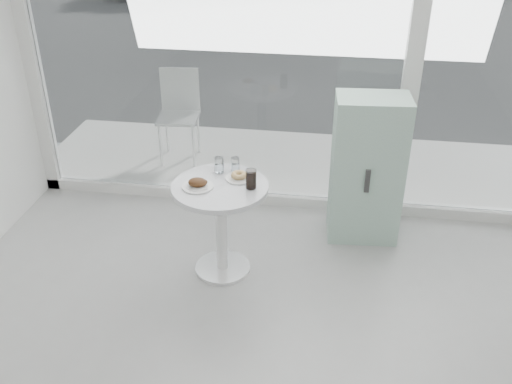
% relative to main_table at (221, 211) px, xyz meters
% --- Properties ---
extents(room_shell, '(6.00, 6.00, 6.00)m').
position_rel_main_table_xyz_m(room_shell, '(0.50, -2.46, 1.36)').
color(room_shell, white).
rests_on(room_shell, ground).
extents(storefront, '(5.00, 0.14, 3.00)m').
position_rel_main_table_xyz_m(storefront, '(0.57, 1.10, 1.16)').
color(storefront, white).
rests_on(storefront, ground).
extents(main_table, '(0.72, 0.72, 0.77)m').
position_rel_main_table_xyz_m(main_table, '(0.00, 0.00, 0.00)').
color(main_table, white).
rests_on(main_table, ground).
extents(patio_deck, '(5.60, 1.60, 0.05)m').
position_rel_main_table_xyz_m(patio_deck, '(0.50, 1.90, -0.53)').
color(patio_deck, white).
rests_on(patio_deck, ground).
extents(mint_cabinet, '(0.61, 0.43, 1.26)m').
position_rel_main_table_xyz_m(mint_cabinet, '(1.09, 0.69, 0.08)').
color(mint_cabinet, '#82A795').
rests_on(mint_cabinet, ground).
extents(patio_chair, '(0.45, 0.45, 0.95)m').
position_rel_main_table_xyz_m(patio_chair, '(-0.84, 1.88, 0.04)').
color(patio_chair, white).
rests_on(patio_chair, patio_deck).
extents(plate_fritter, '(0.23, 0.23, 0.07)m').
position_rel_main_table_xyz_m(plate_fritter, '(-0.15, -0.05, 0.25)').
color(plate_fritter, silver).
rests_on(plate_fritter, main_table).
extents(plate_donut, '(0.21, 0.21, 0.05)m').
position_rel_main_table_xyz_m(plate_donut, '(0.12, 0.12, 0.24)').
color(plate_donut, silver).
rests_on(plate_donut, main_table).
extents(water_tumbler_a, '(0.07, 0.07, 0.12)m').
position_rel_main_table_xyz_m(water_tumbler_a, '(-0.05, 0.21, 0.27)').
color(water_tumbler_a, white).
rests_on(water_tumbler_a, main_table).
extents(water_tumbler_b, '(0.07, 0.07, 0.11)m').
position_rel_main_table_xyz_m(water_tumbler_b, '(0.07, 0.25, 0.27)').
color(water_tumbler_b, white).
rests_on(water_tumbler_b, main_table).
extents(cola_glass, '(0.08, 0.08, 0.15)m').
position_rel_main_table_xyz_m(cola_glass, '(0.23, -0.01, 0.29)').
color(cola_glass, white).
rests_on(cola_glass, main_table).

